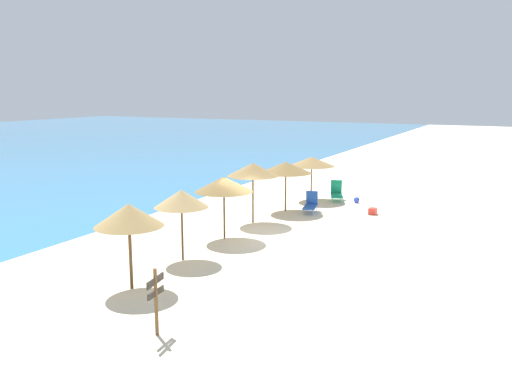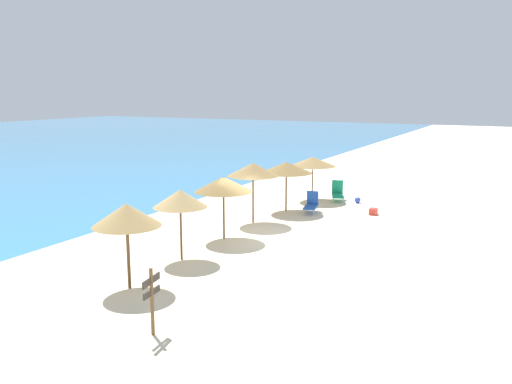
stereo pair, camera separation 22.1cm
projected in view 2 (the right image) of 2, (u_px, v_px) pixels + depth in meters
name	position (u px, v px, depth m)	size (l,w,h in m)	color
ground_plane	(259.00, 238.00, 22.19)	(160.00, 160.00, 0.00)	beige
beach_umbrella_0	(127.00, 215.00, 16.19)	(2.06, 2.06, 2.62)	brown
beach_umbrella_1	(180.00, 199.00, 19.01)	(1.90, 1.90, 2.51)	brown
beach_umbrella_2	(223.00, 184.00, 21.70)	(2.32, 2.32, 2.54)	brown
beach_umbrella_3	(253.00, 170.00, 24.37)	(2.29, 2.29, 2.73)	brown
beach_umbrella_4	(286.00, 168.00, 26.77)	(2.54, 2.54, 2.46)	brown
beach_umbrella_5	(313.00, 162.00, 29.56)	(2.48, 2.48, 2.36)	brown
lounge_chair_0	(338.00, 193.00, 29.69)	(1.50, 1.06, 1.07)	#199972
lounge_chair_1	(311.00, 204.00, 26.84)	(1.38, 0.84, 1.00)	blue
wooden_signpost	(152.00, 295.00, 13.26)	(0.83, 0.18, 1.70)	brown
beach_ball	(358.00, 200.00, 29.10)	(0.32, 0.32, 0.32)	blue
cooler_box	(373.00, 211.00, 26.38)	(0.43, 0.34, 0.31)	red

